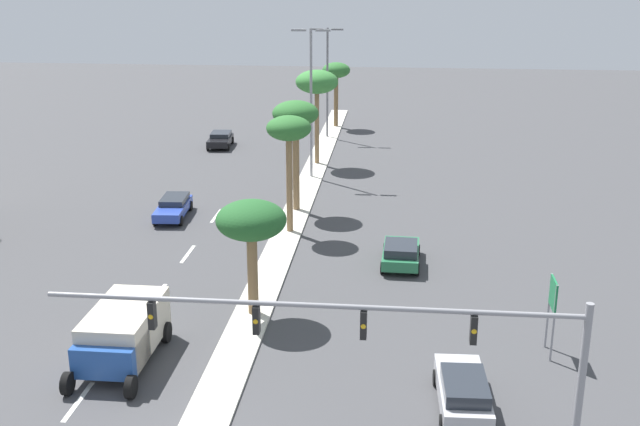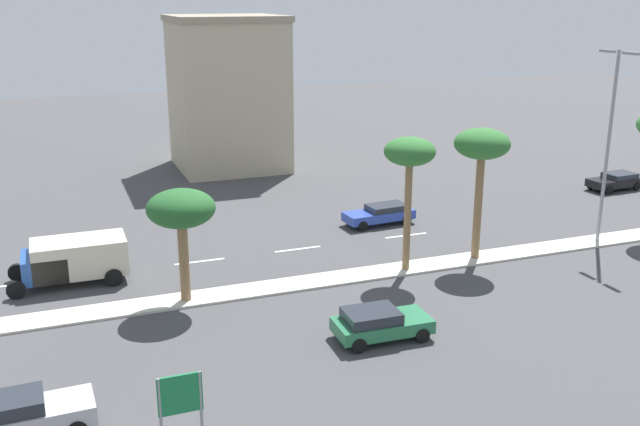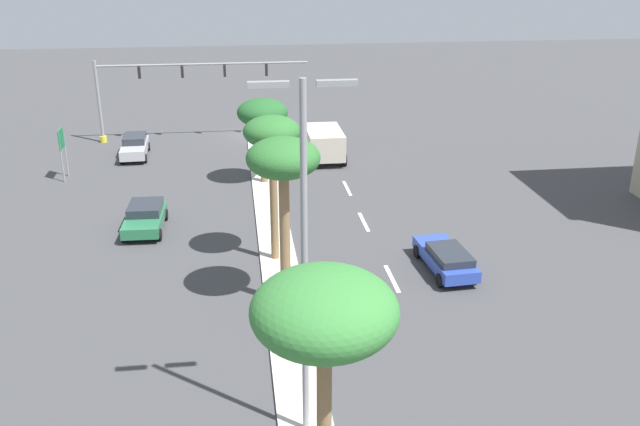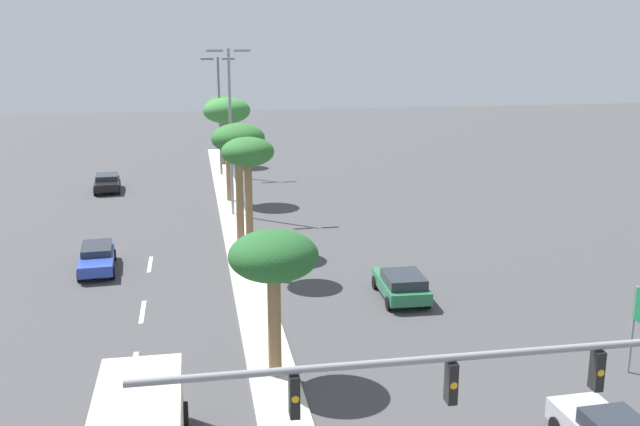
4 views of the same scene
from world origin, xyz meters
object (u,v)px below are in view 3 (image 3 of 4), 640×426
at_px(sedan_silver_rear, 135,146).
at_px(traffic_signal_gantry, 159,87).
at_px(palm_tree_center, 272,137).
at_px(directional_road_sign, 62,144).
at_px(palm_tree_mid, 324,316).
at_px(box_truck, 323,142).
at_px(street_lamp_near, 304,244).
at_px(sedan_blue_left, 446,258).
at_px(palm_tree_left, 283,164).
at_px(palm_tree_outboard, 262,114).
at_px(sedan_green_right, 145,217).

bearing_deg(sedan_silver_rear, traffic_signal_gantry, -110.86).
bearing_deg(palm_tree_center, traffic_signal_gantry, -72.37).
bearing_deg(directional_road_sign, palm_tree_mid, 112.66).
bearing_deg(box_truck, traffic_signal_gantry, -28.65).
distance_m(directional_road_sign, street_lamp_near, 30.53).
distance_m(traffic_signal_gantry, sedan_blue_left, 30.17).
relative_size(traffic_signal_gantry, palm_tree_center, 2.32).
xyz_separation_m(directional_road_sign, palm_tree_left, (-13.18, 18.75, 3.92)).
height_order(palm_tree_outboard, sedan_silver_rear, palm_tree_outboard).
xyz_separation_m(traffic_signal_gantry, palm_tree_outboard, (-7.51, 11.58, 0.27)).
relative_size(palm_tree_center, sedan_blue_left, 1.53).
height_order(sedan_green_right, sedan_blue_left, sedan_green_right).
xyz_separation_m(palm_tree_outboard, box_truck, (-4.55, -4.99, -3.32)).
distance_m(traffic_signal_gantry, palm_tree_mid, 41.33).
bearing_deg(street_lamp_near, palm_tree_mid, 90.14).
bearing_deg(palm_tree_mid, palm_tree_center, -89.53).
xyz_separation_m(palm_tree_left, sedan_blue_left, (-7.81, -2.14, -5.64)).
bearing_deg(traffic_signal_gantry, palm_tree_outboard, 122.96).
relative_size(palm_tree_center, palm_tree_left, 0.98).
height_order(palm_tree_left, sedan_green_right, palm_tree_left).
distance_m(directional_road_sign, palm_tree_left, 23.25).
xyz_separation_m(traffic_signal_gantry, palm_tree_left, (-7.61, 27.82, 2.03)).
bearing_deg(box_truck, sedan_blue_left, 100.01).
distance_m(palm_tree_outboard, palm_tree_center, 11.93).
bearing_deg(box_truck, palm_tree_mid, 82.48).
height_order(street_lamp_near, sedan_silver_rear, street_lamp_near).
xyz_separation_m(directional_road_sign, sedan_green_right, (-6.21, 9.55, -1.68)).
height_order(directional_road_sign, street_lamp_near, street_lamp_near).
bearing_deg(sedan_silver_rear, street_lamp_near, 106.06).
bearing_deg(palm_tree_center, palm_tree_outboard, -90.37).
relative_size(directional_road_sign, box_truck, 0.58).
bearing_deg(palm_tree_mid, box_truck, -97.52).
distance_m(street_lamp_near, box_truck, 30.53).
relative_size(traffic_signal_gantry, directional_road_sign, 4.86).
height_order(traffic_signal_gantry, street_lamp_near, street_lamp_near).
relative_size(traffic_signal_gantry, street_lamp_near, 1.48).
xyz_separation_m(sedan_silver_rear, sedan_blue_left, (-17.07, 21.35, -0.10)).
bearing_deg(street_lamp_near, directional_road_sign, -64.26).
relative_size(sedan_silver_rear, sedan_blue_left, 0.98).
bearing_deg(directional_road_sign, sedan_silver_rear, -129.56).
height_order(palm_tree_outboard, sedan_blue_left, palm_tree_outboard).
bearing_deg(traffic_signal_gantry, sedan_blue_left, 121.00).
bearing_deg(palm_tree_left, palm_tree_outboard, -89.63).
height_order(palm_tree_mid, street_lamp_near, street_lamp_near).
bearing_deg(palm_tree_left, sedan_silver_rear, -68.49).
height_order(palm_tree_outboard, palm_tree_left, palm_tree_left).
distance_m(traffic_signal_gantry, palm_tree_left, 28.91).
distance_m(traffic_signal_gantry, palm_tree_center, 24.62).
distance_m(palm_tree_outboard, sedan_blue_left, 16.62).
height_order(street_lamp_near, sedan_green_right, street_lamp_near).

